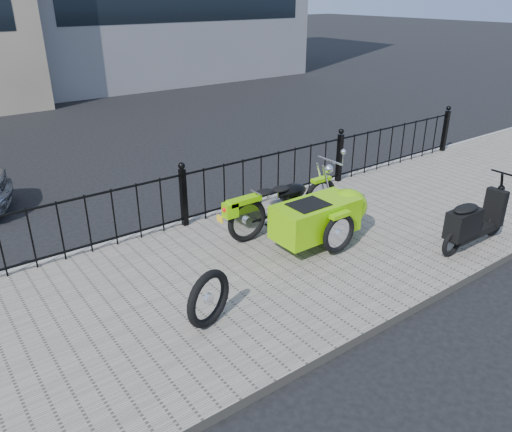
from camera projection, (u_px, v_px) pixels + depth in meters
ground at (229, 263)px, 7.29m from camera, size 120.00×120.00×0.00m
sidewalk at (249, 274)px, 6.90m from camera, size 30.00×3.80×0.12m
curb at (182, 225)px, 8.32m from camera, size 30.00×0.10×0.12m
iron_fence at (184, 198)px, 8.00m from camera, size 14.11×0.11×1.08m
motorcycle_sidecar at (318, 212)px, 7.51m from camera, size 2.28×1.48×0.98m
scooter at (472, 222)px, 7.32m from camera, size 1.54×0.45×1.04m
spare_tire at (209, 299)px, 5.62m from camera, size 0.69×0.32×0.69m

